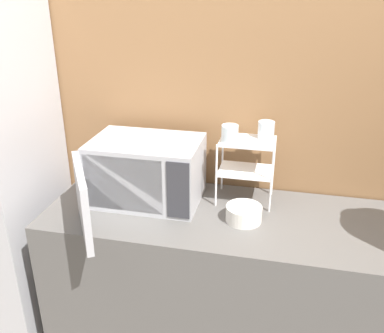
# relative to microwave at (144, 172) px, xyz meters

# --- Properties ---
(wall_back) EXTENTS (8.00, 0.06, 2.60)m
(wall_back) POSITION_rel_microwave_xyz_m (0.39, 0.31, 0.23)
(wall_back) COLOR olive
(wall_back) RESTS_ON ground_plane
(counter) EXTENTS (1.68, 0.65, 0.91)m
(counter) POSITION_rel_microwave_xyz_m (0.39, -0.05, -0.61)
(counter) COLOR #595654
(counter) RESTS_ON ground_plane
(microwave) EXTENTS (0.57, 0.74, 0.32)m
(microwave) POSITION_rel_microwave_xyz_m (0.00, 0.00, 0.00)
(microwave) COLOR #ADADB2
(microwave) RESTS_ON counter
(dish_rack) EXTENTS (0.28, 0.20, 0.33)m
(dish_rack) POSITION_rel_microwave_xyz_m (0.50, 0.12, 0.07)
(dish_rack) COLOR white
(dish_rack) RESTS_ON counter
(glass_front_left) EXTENTS (0.08, 0.08, 0.09)m
(glass_front_left) POSITION_rel_microwave_xyz_m (0.42, 0.08, 0.21)
(glass_front_left) COLOR silver
(glass_front_left) RESTS_ON dish_rack
(glass_back_right) EXTENTS (0.08, 0.08, 0.09)m
(glass_back_right) POSITION_rel_microwave_xyz_m (0.58, 0.17, 0.21)
(glass_back_right) COLOR silver
(glass_back_right) RESTS_ON dish_rack
(bowl) EXTENTS (0.17, 0.17, 0.08)m
(bowl) POSITION_rel_microwave_xyz_m (0.52, -0.09, -0.12)
(bowl) COLOR silver
(bowl) RESTS_ON counter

